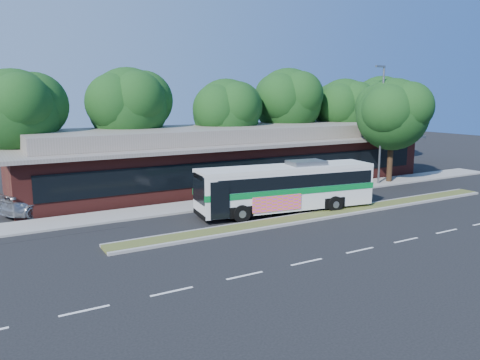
# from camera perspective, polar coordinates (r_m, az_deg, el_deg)

# --- Properties ---
(ground) EXTENTS (120.00, 120.00, 0.00)m
(ground) POSITION_cam_1_polar(r_m,az_deg,el_deg) (27.33, 11.61, -4.46)
(ground) COLOR black
(ground) RESTS_ON ground
(median_strip) EXTENTS (26.00, 1.10, 0.15)m
(median_strip) POSITION_cam_1_polar(r_m,az_deg,el_deg) (27.74, 10.80, -4.05)
(median_strip) COLOR #434F21
(median_strip) RESTS_ON ground
(sidewalk) EXTENTS (44.00, 2.60, 0.12)m
(sidewalk) POSITION_cam_1_polar(r_m,az_deg,el_deg) (32.23, 4.07, -1.93)
(sidewalk) COLOR gray
(sidewalk) RESTS_ON ground
(plaza_building) EXTENTS (33.20, 11.20, 4.45)m
(plaza_building) POSITION_cam_1_polar(r_m,az_deg,el_deg) (37.45, -1.54, 3.00)
(plaza_building) COLOR #511D19
(plaza_building) RESTS_ON ground
(lamp_post) EXTENTS (0.93, 0.18, 9.07)m
(lamp_post) POSITION_cam_1_polar(r_m,az_deg,el_deg) (37.50, 16.81, 6.83)
(lamp_post) COLOR slate
(lamp_post) RESTS_ON ground
(tree_bg_a) EXTENTS (6.47, 5.80, 8.63)m
(tree_bg_a) POSITION_cam_1_polar(r_m,az_deg,el_deg) (34.98, -25.11, 7.69)
(tree_bg_a) COLOR black
(tree_bg_a) RESTS_ON ground
(tree_bg_b) EXTENTS (6.69, 6.00, 9.00)m
(tree_bg_b) POSITION_cam_1_polar(r_m,az_deg,el_deg) (37.52, -12.89, 8.91)
(tree_bg_b) COLOR black
(tree_bg_b) RESTS_ON ground
(tree_bg_c) EXTENTS (6.24, 5.60, 8.26)m
(tree_bg_c) POSITION_cam_1_polar(r_m,az_deg,el_deg) (39.73, -1.26, 8.42)
(tree_bg_c) COLOR black
(tree_bg_c) RESTS_ON ground
(tree_bg_d) EXTENTS (6.91, 6.20, 9.37)m
(tree_bg_d) POSITION_cam_1_polar(r_m,az_deg,el_deg) (44.36, 6.21, 9.62)
(tree_bg_d) COLOR black
(tree_bg_d) RESTS_ON ground
(tree_bg_e) EXTENTS (6.47, 5.80, 8.50)m
(tree_bg_e) POSITION_cam_1_polar(r_m,az_deg,el_deg) (47.38, 12.84, 8.64)
(tree_bg_e) COLOR black
(tree_bg_e) RESTS_ON ground
(tree_bg_f) EXTENTS (6.69, 6.00, 8.92)m
(tree_bg_f) POSITION_cam_1_polar(r_m,az_deg,el_deg) (52.32, 17.00, 8.92)
(tree_bg_f) COLOR black
(tree_bg_f) RESTS_ON ground
(transit_bus) EXTENTS (11.00, 3.75, 3.03)m
(transit_bus) POSITION_cam_1_polar(r_m,az_deg,el_deg) (27.70, 5.73, -0.53)
(transit_bus) COLOR silver
(transit_bus) RESTS_ON ground
(sedan) EXTENTS (5.65, 4.01, 1.52)m
(sedan) POSITION_cam_1_polar(r_m,az_deg,el_deg) (30.02, -22.50, -2.24)
(sedan) COLOR #A0A3A7
(sedan) RESTS_ON ground
(sidewalk_tree) EXTENTS (6.23, 5.59, 8.21)m
(sidewalk_tree) POSITION_cam_1_polar(r_m,az_deg,el_deg) (39.05, 18.37, 7.81)
(sidewalk_tree) COLOR black
(sidewalk_tree) RESTS_ON ground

